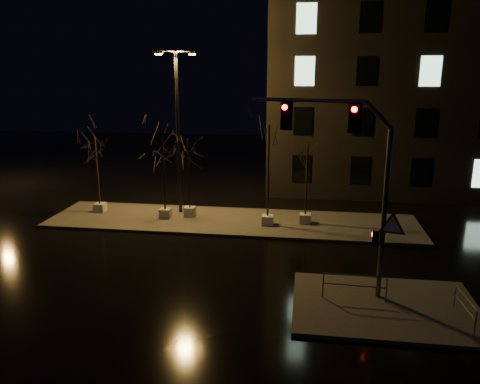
# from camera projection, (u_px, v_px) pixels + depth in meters

# --- Properties ---
(ground) EXTENTS (90.00, 90.00, 0.00)m
(ground) POSITION_uv_depth(u_px,v_px,m) (212.00, 262.00, 22.30)
(ground) COLOR black
(ground) RESTS_ON ground
(median) EXTENTS (22.00, 5.00, 0.15)m
(median) POSITION_uv_depth(u_px,v_px,m) (232.00, 221.00, 28.03)
(median) COLOR #494641
(median) RESTS_ON ground
(sidewalk_corner) EXTENTS (7.00, 5.00, 0.15)m
(sidewalk_corner) POSITION_uv_depth(u_px,v_px,m) (385.00, 307.00, 17.90)
(sidewalk_corner) COLOR #494641
(sidewalk_corner) RESTS_ON ground
(building) EXTENTS (25.00, 12.00, 15.00)m
(building) POSITION_uv_depth(u_px,v_px,m) (437.00, 89.00, 35.73)
(building) COLOR black
(building) RESTS_ON ground
(tree_0) EXTENTS (1.80, 1.80, 4.92)m
(tree_0) POSITION_uv_depth(u_px,v_px,m) (96.00, 154.00, 28.76)
(tree_0) COLOR silver
(tree_0) RESTS_ON median
(tree_1) EXTENTS (1.80, 1.80, 4.99)m
(tree_1) POSITION_uv_depth(u_px,v_px,m) (163.00, 156.00, 27.56)
(tree_1) COLOR silver
(tree_1) RESTS_ON median
(tree_2) EXTENTS (1.80, 1.80, 4.90)m
(tree_2) POSITION_uv_depth(u_px,v_px,m) (188.00, 156.00, 27.93)
(tree_2) COLOR silver
(tree_2) RESTS_ON median
(tree_3) EXTENTS (1.80, 1.80, 5.97)m
(tree_3) POSITION_uv_depth(u_px,v_px,m) (269.00, 147.00, 26.07)
(tree_3) COLOR silver
(tree_3) RESTS_ON median
(tree_4) EXTENTS (1.80, 1.80, 4.80)m
(tree_4) POSITION_uv_depth(u_px,v_px,m) (307.00, 162.00, 26.58)
(tree_4) COLOR silver
(tree_4) RESTS_ON median
(traffic_signal_mast) EXTENTS (6.09, 1.70, 7.66)m
(traffic_signal_mast) POSITION_uv_depth(u_px,v_px,m) (354.00, 170.00, 17.76)
(traffic_signal_mast) COLOR #55565C
(traffic_signal_mast) RESTS_ON sidewalk_corner
(streetlight_main) EXTENTS (2.45, 0.72, 9.83)m
(streetlight_main) POSITION_uv_depth(u_px,v_px,m) (178.00, 122.00, 28.23)
(streetlight_main) COLOR black
(streetlight_main) RESTS_ON median
(guard_rail_a) EXTENTS (2.46, 0.16, 1.06)m
(guard_rail_a) POSITION_uv_depth(u_px,v_px,m) (355.00, 283.00, 18.11)
(guard_rail_a) COLOR #55565C
(guard_rail_a) RESTS_ON sidewalk_corner
(guard_rail_b) EXTENTS (0.17, 1.93, 0.91)m
(guard_rail_b) POSITION_uv_depth(u_px,v_px,m) (465.00, 305.00, 16.64)
(guard_rail_b) COLOR #55565C
(guard_rail_b) RESTS_ON sidewalk_corner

